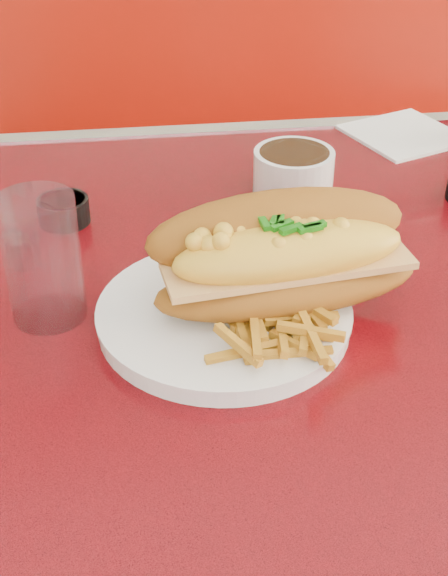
{
  "coord_description": "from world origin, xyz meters",
  "views": [
    {
      "loc": [
        -0.27,
        -0.67,
        1.21
      ],
      "look_at": [
        -0.19,
        -0.07,
        0.81
      ],
      "focal_mm": 50.0,
      "sensor_mm": 36.0,
      "label": 1
    }
  ],
  "objects": [
    {
      "name": "gravy_ramekin",
      "position": [
        -0.07,
        0.19,
        0.8
      ],
      "size": [
        0.12,
        0.12,
        0.05
      ],
      "rotation": [
        0.0,
        0.0,
        0.3
      ],
      "color": "white",
      "rests_on": "diner_table"
    },
    {
      "name": "fries_pile",
      "position": [
        -0.15,
        -0.11,
        0.8
      ],
      "size": [
        0.11,
        0.1,
        0.03
      ],
      "primitive_type": null,
      "rotation": [
        0.0,
        0.0,
        0.07
      ],
      "color": "gold",
      "rests_on": "dinner_plate"
    },
    {
      "name": "sauce_cup_left",
      "position": [
        -0.34,
        0.15,
        0.79
      ],
      "size": [
        0.08,
        0.08,
        0.03
      ],
      "rotation": [
        0.0,
        0.0,
        0.36
      ],
      "color": "black",
      "rests_on": "diner_table"
    },
    {
      "name": "diner_table",
      "position": [
        0.0,
        0.0,
        0.61
      ],
      "size": [
        1.23,
        0.83,
        0.77
      ],
      "color": "#B70B15",
      "rests_on": "ground"
    },
    {
      "name": "booth_bench_far",
      "position": [
        0.0,
        0.81,
        0.29
      ],
      "size": [
        1.2,
        0.51,
        0.9
      ],
      "color": "#9E170A",
      "rests_on": "ground"
    },
    {
      "name": "dinner_plate",
      "position": [
        -0.19,
        -0.07,
        0.78
      ],
      "size": [
        0.28,
        0.28,
        0.02
      ],
      "rotation": [
        0.0,
        0.0,
        0.22
      ],
      "color": "white",
      "rests_on": "diner_table"
    },
    {
      "name": "water_tumbler",
      "position": [
        -0.35,
        -0.03,
        0.83
      ],
      "size": [
        0.08,
        0.08,
        0.12
      ],
      "primitive_type": "cylinder",
      "rotation": [
        0.0,
        0.0,
        -0.09
      ],
      "color": "silver",
      "rests_on": "diner_table"
    },
    {
      "name": "fork",
      "position": [
        -0.14,
        -0.03,
        0.79
      ],
      "size": [
        0.1,
        0.14,
        0.0
      ],
      "rotation": [
        0.0,
        0.0,
        2.14
      ],
      "color": "silver",
      "rests_on": "dinner_plate"
    },
    {
      "name": "paper_napkin",
      "position": [
        0.12,
        0.34,
        0.77
      ],
      "size": [
        0.18,
        0.18,
        0.0
      ],
      "primitive_type": "cube",
      "rotation": [
        0.0,
        0.0,
        0.37
      ],
      "color": "white",
      "rests_on": "diner_table"
    },
    {
      "name": "mac_hoagie",
      "position": [
        -0.13,
        -0.05,
        0.83
      ],
      "size": [
        0.26,
        0.15,
        0.11
      ],
      "rotation": [
        0.0,
        0.0,
        0.13
      ],
      "color": "#9F5E19",
      "rests_on": "dinner_plate"
    }
  ]
}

